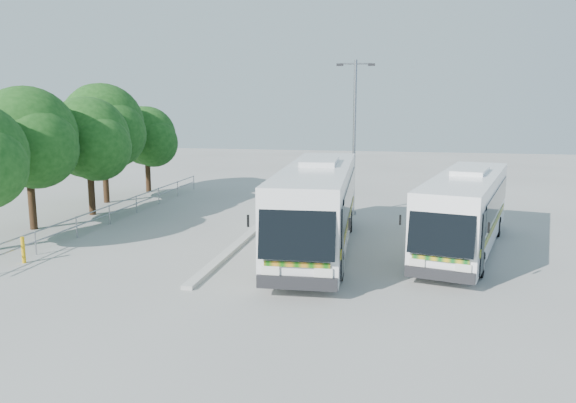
% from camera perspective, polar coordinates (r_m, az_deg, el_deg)
% --- Properties ---
extents(ground, '(100.00, 100.00, 0.00)m').
position_cam_1_polar(ground, '(24.05, 0.15, -4.81)').
color(ground, '#A1A19C').
rests_on(ground, ground).
extents(kerb_divider, '(0.40, 16.00, 0.15)m').
position_cam_1_polar(kerb_divider, '(26.43, -3.91, -3.30)').
color(kerb_divider, '#B2B2AD').
rests_on(kerb_divider, ground).
extents(railing, '(0.06, 22.00, 1.00)m').
position_cam_1_polar(railing, '(30.96, -16.81, -0.49)').
color(railing, gray).
rests_on(railing, ground).
extents(tree_far_b, '(5.33, 5.03, 6.96)m').
position_cam_1_polar(tree_far_b, '(29.77, -24.89, 6.04)').
color(tree_far_b, '#382314').
rests_on(tree_far_b, ground).
extents(tree_far_c, '(4.97, 4.69, 6.49)m').
position_cam_1_polar(tree_far_c, '(32.55, -19.52, 6.11)').
color(tree_far_c, '#382314').
rests_on(tree_far_c, ground).
extents(tree_far_d, '(5.62, 5.30, 7.33)m').
position_cam_1_polar(tree_far_d, '(36.31, -18.21, 7.41)').
color(tree_far_d, '#382314').
rests_on(tree_far_d, ground).
extents(tree_far_e, '(4.54, 4.28, 5.92)m').
position_cam_1_polar(tree_far_e, '(40.03, -14.10, 6.47)').
color(tree_far_e, '#382314').
rests_on(tree_far_e, ground).
extents(coach_main, '(3.22, 12.92, 3.55)m').
position_cam_1_polar(coach_main, '(23.49, 2.98, -0.31)').
color(coach_main, silver).
rests_on(coach_main, ground).
extents(coach_adjacent, '(4.93, 11.70, 3.19)m').
position_cam_1_polar(coach_adjacent, '(24.57, 17.56, -0.78)').
color(coach_adjacent, white).
rests_on(coach_adjacent, ground).
extents(lamppost, '(2.06, 0.48, 8.41)m').
position_cam_1_polar(lamppost, '(31.05, 6.75, 7.16)').
color(lamppost, gray).
rests_on(lamppost, ground).
extents(bollard, '(0.17, 0.17, 1.04)m').
position_cam_1_polar(bollard, '(24.11, -25.31, -4.48)').
color(bollard, '#DBA30C').
rests_on(bollard, ground).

